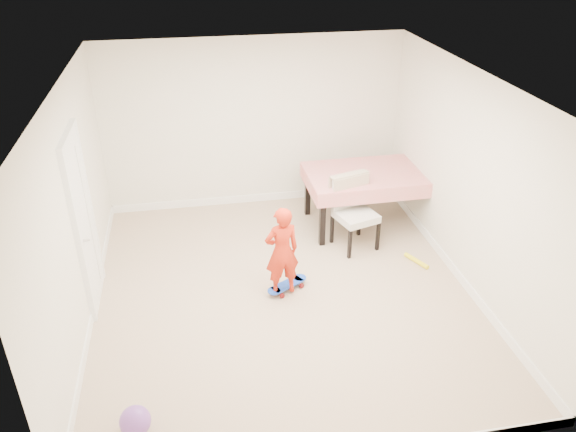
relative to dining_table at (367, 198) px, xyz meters
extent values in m
plane|color=tan|center=(-1.52, -1.47, -0.42)|extent=(5.00, 5.00, 0.00)
cube|color=silver|center=(-1.52, -1.47, 2.16)|extent=(4.50, 5.00, 0.04)
cube|color=silver|center=(-1.52, 1.01, 0.88)|extent=(4.50, 0.04, 2.60)
cube|color=silver|center=(-1.52, -3.95, 0.88)|extent=(4.50, 0.04, 2.60)
cube|color=silver|center=(-3.75, -1.47, 0.88)|extent=(0.04, 5.00, 2.60)
cube|color=silver|center=(0.71, -1.47, 0.88)|extent=(0.04, 5.00, 2.60)
cube|color=white|center=(-3.74, -1.17, 0.60)|extent=(0.11, 0.94, 2.11)
cube|color=white|center=(-1.52, 1.02, -0.36)|extent=(4.50, 0.02, 0.12)
cube|color=white|center=(-3.76, -1.47, -0.36)|extent=(0.02, 5.00, 0.12)
cube|color=white|center=(0.72, -1.47, -0.36)|extent=(0.02, 5.00, 0.12)
imported|color=red|center=(-1.53, -1.51, 0.16)|extent=(0.46, 0.35, 1.15)
sphere|color=purple|center=(-3.18, -3.31, -0.28)|extent=(0.28, 0.28, 0.28)
cylinder|color=yellow|center=(0.35, -1.15, -0.39)|extent=(0.22, 0.39, 0.06)
camera|label=1|loc=(-2.47, -7.00, 3.72)|focal=35.00mm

